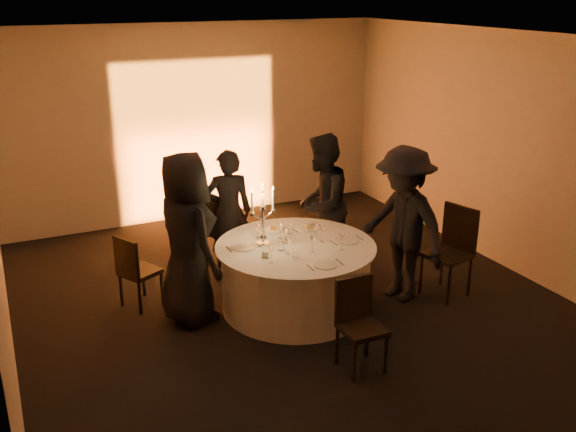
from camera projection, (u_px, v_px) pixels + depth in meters
name	position (u px, v px, depth m)	size (l,w,h in m)	color
floor	(295.00, 307.00, 7.40)	(7.00, 7.00, 0.00)	black
ceiling	(297.00, 38.00, 6.39)	(7.00, 7.00, 0.00)	white
wall_back	(197.00, 123.00, 9.87)	(7.00, 7.00, 0.00)	#BDB6AF
wall_front	(546.00, 332.00, 3.92)	(7.00, 7.00, 0.00)	#BDB6AF
wall_right	(509.00, 153.00, 8.10)	(7.00, 7.00, 0.00)	#BDB6AF
uplighter_fixture	(207.00, 218.00, 10.11)	(0.25, 0.12, 0.10)	black
banquet_table	(296.00, 277.00, 7.27)	(1.80, 1.80, 0.77)	black
chair_left	(135.00, 268.00, 7.23)	(0.52, 0.52, 0.87)	black
chair_back_left	(218.00, 225.00, 8.40)	(0.49, 0.49, 0.95)	black
chair_back_right	(323.00, 215.00, 8.89)	(0.54, 0.54, 0.89)	black
chair_right	(452.00, 245.00, 7.55)	(0.58, 0.58, 1.07)	black
chair_front	(358.00, 319.00, 6.10)	(0.40, 0.40, 0.90)	black
guest_left	(187.00, 239.00, 6.83)	(0.93, 0.60, 1.90)	black
guest_back_left	(229.00, 212.00, 8.07)	(0.59, 0.39, 1.62)	black
guest_back_right	(321.00, 204.00, 8.10)	(0.87, 0.68, 1.79)	black
guest_right	(403.00, 224.00, 7.34)	(1.18, 0.68, 1.83)	black
plate_left	(243.00, 247.00, 7.08)	(0.36, 0.28, 0.01)	silver
plate_back_left	(273.00, 229.00, 7.57)	(0.36, 0.25, 0.08)	silver
plate_back_right	(308.00, 227.00, 7.61)	(0.35, 0.25, 0.08)	silver
plate_right	(347.00, 240.00, 7.26)	(0.36, 0.28, 0.01)	silver
plate_front	(325.00, 265.00, 6.62)	(0.36, 0.25, 0.01)	silver
coffee_cup	(265.00, 254.00, 6.82)	(0.11, 0.11, 0.07)	silver
candelabra	(263.00, 223.00, 7.08)	(0.30, 0.15, 0.72)	silver
wine_glass_a	(258.00, 227.00, 7.29)	(0.07, 0.07, 0.19)	silver
wine_glass_b	(285.00, 232.00, 7.14)	(0.07, 0.07, 0.19)	silver
wine_glass_c	(322.00, 230.00, 7.18)	(0.07, 0.07, 0.19)	silver
wine_glass_d	(313.00, 240.00, 6.91)	(0.07, 0.07, 0.19)	silver
wine_glass_e	(342.00, 238.00, 6.96)	(0.07, 0.07, 0.19)	silver
wine_glass_f	(280.00, 227.00, 7.28)	(0.07, 0.07, 0.19)	silver
wine_glass_g	(288.00, 242.00, 6.85)	(0.07, 0.07, 0.19)	silver
wine_glass_h	(271.00, 251.00, 6.64)	(0.07, 0.07, 0.19)	silver
wine_glass_i	(315.00, 227.00, 7.28)	(0.07, 0.07, 0.19)	silver
tumbler_a	(310.00, 228.00, 7.52)	(0.07, 0.07, 0.09)	silver
tumbler_b	(281.00, 246.00, 6.99)	(0.07, 0.07, 0.09)	silver
tumbler_c	(290.00, 230.00, 7.46)	(0.07, 0.07, 0.09)	silver
tumbler_d	(296.00, 254.00, 6.79)	(0.07, 0.07, 0.09)	silver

